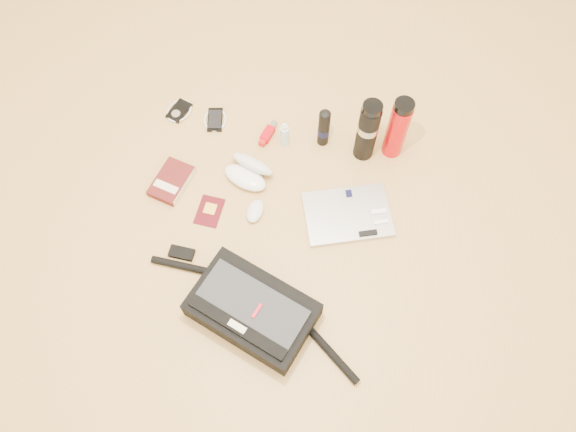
{
  "coord_description": "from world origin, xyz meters",
  "views": [
    {
      "loc": [
        0.13,
        -0.8,
        1.84
      ],
      "look_at": [
        0.03,
        0.05,
        0.06
      ],
      "focal_mm": 35.0,
      "sensor_mm": 36.0,
      "label": 1
    }
  ],
  "objects_px": {
    "book": "(172,181)",
    "thermos_black": "(368,131)",
    "laptop": "(348,215)",
    "thermos_red": "(397,128)",
    "messenger_bag": "(252,310)"
  },
  "relations": [
    {
      "from": "book",
      "to": "thermos_black",
      "type": "xyz_separation_m",
      "value": [
        0.7,
        0.22,
        0.13
      ]
    },
    {
      "from": "laptop",
      "to": "thermos_black",
      "type": "relative_size",
      "value": 1.19
    },
    {
      "from": "thermos_black",
      "to": "thermos_red",
      "type": "height_order",
      "value": "thermos_black"
    },
    {
      "from": "laptop",
      "to": "thermos_black",
      "type": "height_order",
      "value": "thermos_black"
    },
    {
      "from": "laptop",
      "to": "thermos_black",
      "type": "xyz_separation_m",
      "value": [
        0.04,
        0.28,
        0.14
      ]
    },
    {
      "from": "book",
      "to": "thermos_red",
      "type": "height_order",
      "value": "thermos_red"
    },
    {
      "from": "messenger_bag",
      "to": "book",
      "type": "bearing_deg",
      "value": 153.27
    },
    {
      "from": "book",
      "to": "thermos_black",
      "type": "distance_m",
      "value": 0.75
    },
    {
      "from": "laptop",
      "to": "thermos_red",
      "type": "relative_size",
      "value": 1.21
    },
    {
      "from": "laptop",
      "to": "book",
      "type": "distance_m",
      "value": 0.67
    },
    {
      "from": "thermos_black",
      "to": "thermos_red",
      "type": "distance_m",
      "value": 0.11
    },
    {
      "from": "thermos_black",
      "to": "thermos_red",
      "type": "relative_size",
      "value": 1.01
    },
    {
      "from": "messenger_bag",
      "to": "laptop",
      "type": "distance_m",
      "value": 0.5
    },
    {
      "from": "messenger_bag",
      "to": "thermos_red",
      "type": "relative_size",
      "value": 2.58
    },
    {
      "from": "book",
      "to": "thermos_black",
      "type": "bearing_deg",
      "value": 35.54
    }
  ]
}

